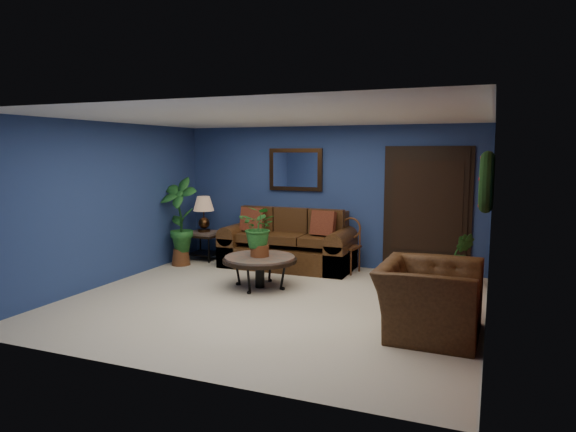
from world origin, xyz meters
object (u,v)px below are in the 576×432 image
at_px(side_chair, 348,241).
at_px(coffee_table, 260,260).
at_px(armchair, 429,299).
at_px(table_lamp, 204,210).
at_px(end_table, 204,238).
at_px(sofa, 289,248).

bearing_deg(side_chair, coffee_table, -112.07).
relative_size(coffee_table, armchair, 0.90).
relative_size(side_chair, armchair, 0.75).
xyz_separation_m(coffee_table, side_chair, (0.96, 1.51, 0.10)).
relative_size(coffee_table, table_lamp, 1.73).
xyz_separation_m(coffee_table, end_table, (-1.84, 1.45, -0.01)).
height_order(side_chair, armchair, side_chair).
height_order(end_table, armchair, armchair).
height_order(end_table, table_lamp, table_lamp).
height_order(sofa, table_lamp, table_lamp).
distance_m(end_table, armchair, 5.12).
distance_m(coffee_table, table_lamp, 2.40).
relative_size(sofa, coffee_table, 2.06).
relative_size(end_table, armchair, 0.48).
relative_size(coffee_table, side_chair, 1.21).
distance_m(sofa, end_table, 1.72).
bearing_deg(table_lamp, end_table, 0.00).
relative_size(coffee_table, end_table, 1.90).
bearing_deg(side_chair, end_table, -168.33).
distance_m(table_lamp, side_chair, 2.83).
bearing_deg(end_table, table_lamp, 180.00).
height_order(coffee_table, end_table, end_table).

